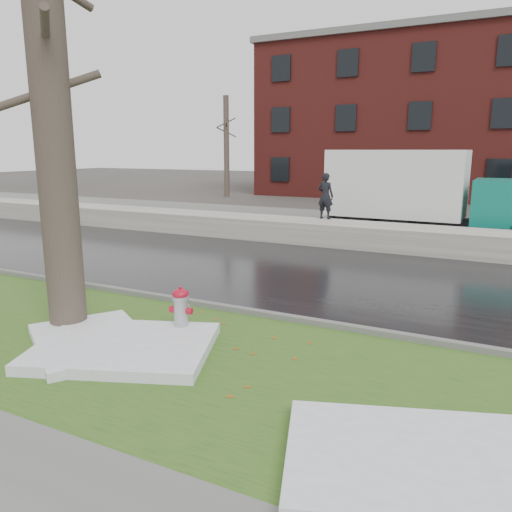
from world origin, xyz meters
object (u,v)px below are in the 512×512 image
at_px(fire_hydrant, 181,309).
at_px(tree, 50,96).
at_px(worker, 325,196).
at_px(box_truck, 423,191).

height_order(fire_hydrant, tree, tree).
height_order(fire_hydrant, worker, worker).
xyz_separation_m(fire_hydrant, tree, (-1.92, -0.63, 3.42)).
bearing_deg(box_truck, worker, -136.67).
relative_size(fire_hydrant, box_truck, 0.09).
distance_m(tree, box_truck, 13.70).
xyz_separation_m(tree, worker, (1.02, 10.39, -2.37)).
bearing_deg(tree, worker, 84.39).
height_order(fire_hydrant, box_truck, box_truck).
height_order(tree, box_truck, tree).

